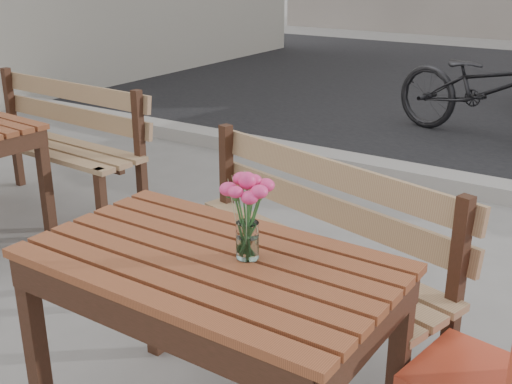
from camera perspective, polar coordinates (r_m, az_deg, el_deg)
street at (r=7.01m, az=21.51°, el=5.41°), size 30.00×8.12×0.12m
main_table at (r=2.16m, az=-4.06°, el=-8.64°), size 1.23×0.73×0.75m
main_bench at (r=2.78m, az=4.86°, el=-3.58°), size 1.52×0.79×0.90m
red_chair at (r=2.22m, az=20.88°, el=-14.78°), size 0.44×0.44×0.77m
main_vase at (r=2.02m, az=-0.78°, el=-1.22°), size 0.16×0.16×0.29m
second_bench at (r=4.54m, az=-16.98°, el=5.28°), size 1.50×0.52×0.92m
bicycle at (r=6.43m, az=19.79°, el=8.64°), size 1.99×1.13×0.99m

